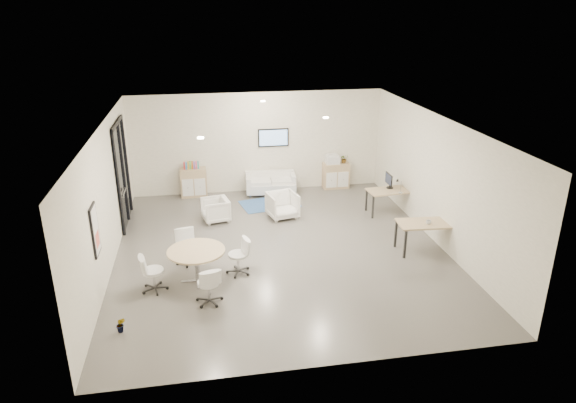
{
  "coord_description": "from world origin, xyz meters",
  "views": [
    {
      "loc": [
        -1.82,
        -11.38,
        5.72
      ],
      "look_at": [
        0.26,
        0.4,
        1.12
      ],
      "focal_mm": 32.0,
      "sensor_mm": 36.0,
      "label": 1
    }
  ],
  "objects_px": {
    "sideboard_left": "(194,183)",
    "sideboard_right": "(336,176)",
    "armchair_right": "(282,204)",
    "desk_front": "(427,225)",
    "armchair_left": "(215,209)",
    "loveseat": "(271,184)",
    "round_table": "(196,254)",
    "desk_rear": "(391,192)"
  },
  "relations": [
    {
      "from": "armchair_left",
      "to": "round_table",
      "type": "bearing_deg",
      "value": -20.41
    },
    {
      "from": "loveseat",
      "to": "desk_front",
      "type": "xyz_separation_m",
      "value": [
        3.19,
        -4.76,
        0.35
      ]
    },
    {
      "from": "loveseat",
      "to": "armchair_right",
      "type": "xyz_separation_m",
      "value": [
        0.05,
        -2.04,
        0.08
      ]
    },
    {
      "from": "sideboard_right",
      "to": "armchair_left",
      "type": "bearing_deg",
      "value": -152.23
    },
    {
      "from": "sideboard_right",
      "to": "round_table",
      "type": "bearing_deg",
      "value": -129.93
    },
    {
      "from": "sideboard_left",
      "to": "armchair_right",
      "type": "height_order",
      "value": "sideboard_left"
    },
    {
      "from": "armchair_right",
      "to": "round_table",
      "type": "bearing_deg",
      "value": -139.29
    },
    {
      "from": "sideboard_right",
      "to": "desk_front",
      "type": "relative_size",
      "value": 0.58
    },
    {
      "from": "loveseat",
      "to": "desk_rear",
      "type": "height_order",
      "value": "desk_rear"
    },
    {
      "from": "armchair_left",
      "to": "sideboard_left",
      "type": "bearing_deg",
      "value": -175.86
    },
    {
      "from": "armchair_right",
      "to": "desk_front",
      "type": "height_order",
      "value": "armchair_right"
    },
    {
      "from": "loveseat",
      "to": "desk_front",
      "type": "distance_m",
      "value": 5.74
    },
    {
      "from": "sideboard_left",
      "to": "desk_front",
      "type": "relative_size",
      "value": 0.62
    },
    {
      "from": "sideboard_left",
      "to": "loveseat",
      "type": "bearing_deg",
      "value": -3.79
    },
    {
      "from": "sideboard_right",
      "to": "desk_rear",
      "type": "height_order",
      "value": "sideboard_right"
    },
    {
      "from": "sideboard_right",
      "to": "armchair_right",
      "type": "distance_m",
      "value": 3.09
    },
    {
      "from": "loveseat",
      "to": "round_table",
      "type": "xyz_separation_m",
      "value": [
        -2.39,
        -5.33,
        0.36
      ]
    },
    {
      "from": "loveseat",
      "to": "armchair_left",
      "type": "xyz_separation_m",
      "value": [
        -1.85,
        -1.97,
        0.04
      ]
    },
    {
      "from": "armchair_right",
      "to": "loveseat",
      "type": "bearing_deg",
      "value": 78.68
    },
    {
      "from": "sideboard_right",
      "to": "loveseat",
      "type": "bearing_deg",
      "value": -175.71
    },
    {
      "from": "sideboard_left",
      "to": "desk_front",
      "type": "distance_m",
      "value": 7.47
    },
    {
      "from": "sideboard_right",
      "to": "desk_front",
      "type": "bearing_deg",
      "value": -78.73
    },
    {
      "from": "desk_front",
      "to": "desk_rear",
      "type": "bearing_deg",
      "value": 93.68
    },
    {
      "from": "sideboard_left",
      "to": "loveseat",
      "type": "distance_m",
      "value": 2.44
    },
    {
      "from": "sideboard_right",
      "to": "round_table",
      "type": "distance_m",
      "value": 7.17
    },
    {
      "from": "sideboard_right",
      "to": "round_table",
      "type": "relative_size",
      "value": 0.68
    },
    {
      "from": "sideboard_left",
      "to": "armchair_left",
      "type": "xyz_separation_m",
      "value": [
        0.59,
        -2.13,
        -0.09
      ]
    },
    {
      "from": "sideboard_right",
      "to": "round_table",
      "type": "xyz_separation_m",
      "value": [
        -4.6,
        -5.5,
        0.26
      ]
    },
    {
      "from": "desk_rear",
      "to": "round_table",
      "type": "relative_size",
      "value": 1.15
    },
    {
      "from": "loveseat",
      "to": "armchair_left",
      "type": "distance_m",
      "value": 2.7
    },
    {
      "from": "armchair_right",
      "to": "desk_front",
      "type": "bearing_deg",
      "value": -53.5
    },
    {
      "from": "armchair_right",
      "to": "desk_rear",
      "type": "xyz_separation_m",
      "value": [
        3.16,
        -0.22,
        0.24
      ]
    },
    {
      "from": "loveseat",
      "to": "armchair_left",
      "type": "bearing_deg",
      "value": -128.38
    },
    {
      "from": "desk_rear",
      "to": "desk_front",
      "type": "bearing_deg",
      "value": -96.17
    },
    {
      "from": "sideboard_right",
      "to": "armchair_left",
      "type": "relative_size",
      "value": 1.18
    },
    {
      "from": "loveseat",
      "to": "sideboard_left",
      "type": "bearing_deg",
      "value": -179.01
    },
    {
      "from": "loveseat",
      "to": "armchair_right",
      "type": "height_order",
      "value": "armchair_right"
    },
    {
      "from": "sideboard_left",
      "to": "sideboard_right",
      "type": "height_order",
      "value": "sideboard_left"
    },
    {
      "from": "sideboard_right",
      "to": "armchair_right",
      "type": "height_order",
      "value": "sideboard_right"
    },
    {
      "from": "armchair_left",
      "to": "armchair_right",
      "type": "relative_size",
      "value": 0.9
    },
    {
      "from": "desk_rear",
      "to": "desk_front",
      "type": "height_order",
      "value": "desk_front"
    },
    {
      "from": "sideboard_left",
      "to": "armchair_left",
      "type": "distance_m",
      "value": 2.21
    }
  ]
}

